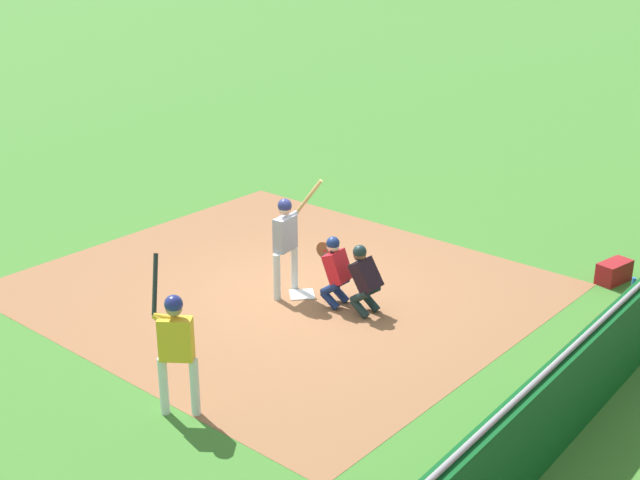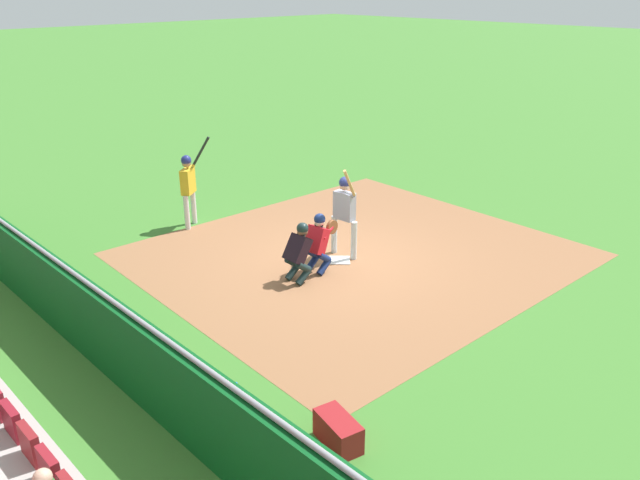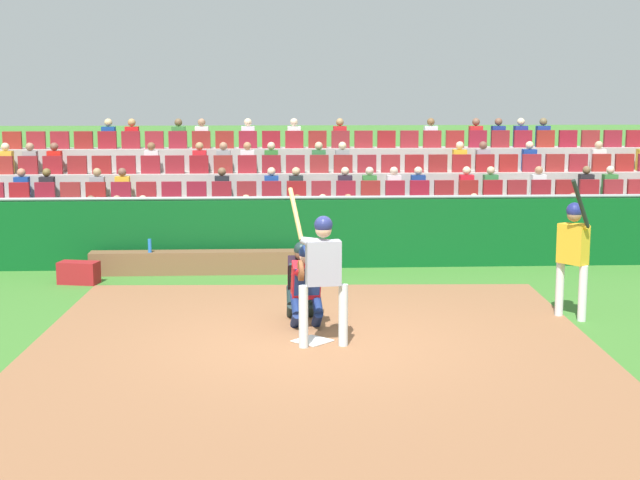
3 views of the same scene
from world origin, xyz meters
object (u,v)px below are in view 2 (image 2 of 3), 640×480
batter_at_plate (345,208)px  catcher_crouching (319,240)px  home_plate_umpire (299,250)px  home_plate_marker (340,260)px  on_deck_batter (188,182)px  water_bottle_on_bench (236,392)px  equipment_duffel_bag (338,431)px  dugout_bench (192,385)px

batter_at_plate → catcher_crouching: size_ratio=1.67×
home_plate_umpire → home_plate_marker: bearing=94.9°
catcher_crouching → home_plate_umpire: (0.05, -0.60, -0.04)m
home_plate_marker → catcher_crouching: size_ratio=0.34×
home_plate_umpire → on_deck_batter: bearing=178.0°
batter_at_plate → water_bottle_on_bench: 6.06m
home_plate_marker → water_bottle_on_bench: water_bottle_on_bench is taller
catcher_crouching → equipment_duffel_bag: 5.38m
home_plate_umpire → equipment_duffel_bag: home_plate_umpire is taller
home_plate_marker → home_plate_umpire: bearing=-85.1°
home_plate_marker → catcher_crouching: catcher_crouching is taller
home_plate_marker → batter_at_plate: batter_at_plate is taller
dugout_bench → home_plate_marker: bearing=110.8°
home_plate_marker → batter_at_plate: size_ratio=0.20×
home_plate_marker → catcher_crouching: (0.06, -0.70, 0.71)m
equipment_duffel_bag → on_deck_batter: bearing=172.1°
batter_at_plate → equipment_duffel_bag: 6.23m
dugout_bench → water_bottle_on_bench: (0.98, 0.09, 0.35)m
catcher_crouching → dugout_bench: bearing=-66.9°
home_plate_marker → batter_at_plate: 1.16m
dugout_bench → water_bottle_on_bench: size_ratio=16.30×
batter_at_plate → equipment_duffel_bag: bearing=-46.6°
batter_at_plate → on_deck_batter: bearing=-160.4°
home_plate_marker → equipment_duffel_bag: 5.89m
batter_at_plate → catcher_crouching: batter_at_plate is taller
home_plate_marker → catcher_crouching: 1.00m
equipment_duffel_bag → catcher_crouching: bearing=151.6°
batter_at_plate → water_bottle_on_bench: batter_at_plate is taller
batter_at_plate → water_bottle_on_bench: size_ratio=8.27×
catcher_crouching → equipment_duffel_bag: bearing=-41.1°
dugout_bench → equipment_duffel_bag: size_ratio=6.01×
home_plate_umpire → dugout_bench: bearing=-64.3°
home_plate_marker → catcher_crouching: bearing=-84.7°
batter_at_plate → on_deck_batter: (-3.94, -1.40, -0.01)m
catcher_crouching → home_plate_umpire: size_ratio=1.03×
water_bottle_on_bench → equipment_duffel_bag: (1.21, 0.74, -0.37)m
batter_at_plate → equipment_duffel_bag: batter_at_plate is taller
equipment_duffel_bag → on_deck_batter: 8.77m
on_deck_batter → dugout_bench: bearing=-33.1°
catcher_crouching → water_bottle_on_bench: size_ratio=4.95×
dugout_bench → on_deck_batter: on_deck_batter is taller
equipment_duffel_bag → on_deck_batter: on_deck_batter is taller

